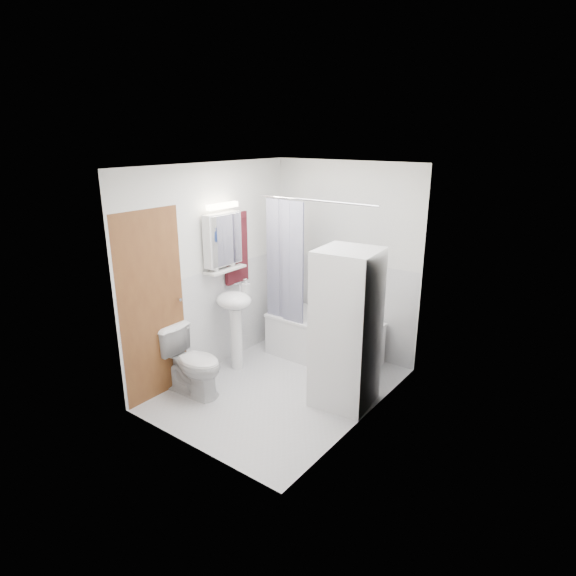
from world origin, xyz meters
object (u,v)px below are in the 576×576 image
Objects in this scene: bathtub at (324,337)px; sink at (235,312)px; toilet at (192,362)px; washer_dryer at (346,329)px.

sink is (-0.71, -0.83, 0.41)m from bathtub.
bathtub is at bearing 49.27° from sink.
bathtub is 1.69m from toilet.
washer_dryer is 2.23× the size of toilet.
washer_dryer reaches higher than toilet.
sink is at bearing 177.89° from washer_dryer.
toilet is (-0.68, -1.55, 0.07)m from bathtub.
toilet reaches higher than bathtub.
washer_dryer is at bearing -62.52° from toilet.
bathtub is 0.84× the size of washer_dryer.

